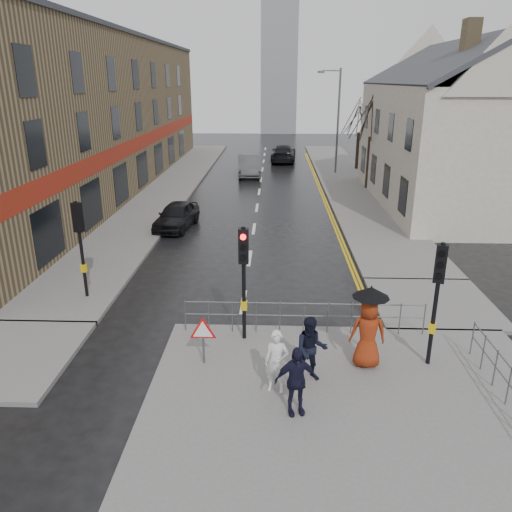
# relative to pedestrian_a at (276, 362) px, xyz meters

# --- Properties ---
(ground) EXTENTS (120.00, 120.00, 0.00)m
(ground) POSITION_rel_pedestrian_a_xyz_m (-1.13, 2.39, -0.94)
(ground) COLOR black
(ground) RESTS_ON ground
(near_pavement) EXTENTS (10.00, 9.00, 0.14)m
(near_pavement) POSITION_rel_pedestrian_a_xyz_m (1.87, -1.11, -0.87)
(near_pavement) COLOR #605E5B
(near_pavement) RESTS_ON ground
(left_pavement) EXTENTS (4.00, 44.00, 0.14)m
(left_pavement) POSITION_rel_pedestrian_a_xyz_m (-7.63, 25.39, -0.87)
(left_pavement) COLOR #605E5B
(left_pavement) RESTS_ON ground
(right_pavement) EXTENTS (4.00, 40.00, 0.14)m
(right_pavement) POSITION_rel_pedestrian_a_xyz_m (5.37, 27.39, -0.87)
(right_pavement) COLOR #605E5B
(right_pavement) RESTS_ON ground
(pavement_bridge_right) EXTENTS (4.00, 4.20, 0.14)m
(pavement_bridge_right) POSITION_rel_pedestrian_a_xyz_m (5.37, 5.39, -0.87)
(pavement_bridge_right) COLOR #605E5B
(pavement_bridge_right) RESTS_ON ground
(pavement_stub_left) EXTENTS (4.00, 4.20, 0.14)m
(pavement_stub_left) POSITION_rel_pedestrian_a_xyz_m (-7.63, 1.39, -0.87)
(pavement_stub_left) COLOR #605E5B
(pavement_stub_left) RESTS_ON ground
(building_left_terrace) EXTENTS (8.00, 42.00, 10.00)m
(building_left_terrace) POSITION_rel_pedestrian_a_xyz_m (-13.13, 24.39, 4.06)
(building_left_terrace) COLOR olive
(building_left_terrace) RESTS_ON ground
(building_right_cream) EXTENTS (9.00, 16.40, 10.10)m
(building_right_cream) POSITION_rel_pedestrian_a_xyz_m (10.87, 20.39, 3.84)
(building_right_cream) COLOR beige
(building_right_cream) RESTS_ON ground
(church_tower) EXTENTS (5.00, 5.00, 18.00)m
(church_tower) POSITION_rel_pedestrian_a_xyz_m (0.37, 64.39, 8.06)
(church_tower) COLOR gray
(church_tower) RESTS_ON ground
(traffic_signal_near_left) EXTENTS (0.28, 0.27, 3.40)m
(traffic_signal_near_left) POSITION_rel_pedestrian_a_xyz_m (-0.93, 2.58, 1.52)
(traffic_signal_near_left) COLOR black
(traffic_signal_near_left) RESTS_ON near_pavement
(traffic_signal_near_right) EXTENTS (0.34, 0.33, 3.40)m
(traffic_signal_near_right) POSITION_rel_pedestrian_a_xyz_m (4.07, 1.38, 1.52)
(traffic_signal_near_right) COLOR black
(traffic_signal_near_right) RESTS_ON near_pavement
(traffic_signal_far_left) EXTENTS (0.34, 0.33, 3.40)m
(traffic_signal_far_left) POSITION_rel_pedestrian_a_xyz_m (-6.63, 5.39, 1.52)
(traffic_signal_far_left) COLOR black
(traffic_signal_far_left) RESTS_ON left_pavement
(guard_railing_front) EXTENTS (7.14, 0.04, 1.00)m
(guard_railing_front) POSITION_rel_pedestrian_a_xyz_m (0.82, 2.99, -0.08)
(guard_railing_front) COLOR #595B5E
(guard_railing_front) RESTS_ON near_pavement
(guard_railing_side) EXTENTS (0.04, 4.54, 1.00)m
(guard_railing_side) POSITION_rel_pedestrian_a_xyz_m (5.37, -0.36, -0.10)
(guard_railing_side) COLOR #595B5E
(guard_railing_side) RESTS_ON near_pavement
(warning_sign) EXTENTS (0.80, 0.07, 1.35)m
(warning_sign) POSITION_rel_pedestrian_a_xyz_m (-1.93, 1.18, 0.10)
(warning_sign) COLOR #595B5E
(warning_sign) RESTS_ON near_pavement
(street_lamp) EXTENTS (1.83, 0.25, 8.00)m
(street_lamp) POSITION_rel_pedestrian_a_xyz_m (4.69, 30.39, 3.76)
(street_lamp) COLOR #595B5E
(street_lamp) RESTS_ON right_pavement
(tree_near) EXTENTS (2.40, 2.40, 6.58)m
(tree_near) POSITION_rel_pedestrian_a_xyz_m (6.37, 24.39, 4.19)
(tree_near) COLOR #31221B
(tree_near) RESTS_ON right_pavement
(tree_far) EXTENTS (2.40, 2.40, 5.64)m
(tree_far) POSITION_rel_pedestrian_a_xyz_m (6.87, 32.39, 3.48)
(tree_far) COLOR #31221B
(tree_far) RESTS_ON right_pavement
(pedestrian_a) EXTENTS (0.65, 0.49, 1.60)m
(pedestrian_a) POSITION_rel_pedestrian_a_xyz_m (0.00, 0.00, 0.00)
(pedestrian_a) COLOR silver
(pedestrian_a) RESTS_ON near_pavement
(pedestrian_b) EXTENTS (0.83, 0.65, 1.71)m
(pedestrian_b) POSITION_rel_pedestrian_a_xyz_m (0.86, 0.52, 0.05)
(pedestrian_b) COLOR black
(pedestrian_b) RESTS_ON near_pavement
(pedestrian_with_umbrella) EXTENTS (0.96, 0.96, 2.25)m
(pedestrian_with_umbrella) POSITION_rel_pedestrian_a_xyz_m (2.38, 1.24, 0.38)
(pedestrian_with_umbrella) COLOR maroon
(pedestrian_with_umbrella) RESTS_ON near_pavement
(pedestrian_d) EXTENTS (1.04, 0.61, 1.67)m
(pedestrian_d) POSITION_rel_pedestrian_a_xyz_m (0.43, -0.84, 0.03)
(pedestrian_d) COLOR black
(pedestrian_d) RESTS_ON near_pavement
(car_parked) EXTENTS (2.13, 4.15, 1.35)m
(car_parked) POSITION_rel_pedestrian_a_xyz_m (-5.13, 14.39, -0.27)
(car_parked) COLOR black
(car_parked) RESTS_ON ground
(car_mid) EXTENTS (2.07, 5.07, 1.63)m
(car_mid) POSITION_rel_pedestrian_a_xyz_m (-2.12, 29.40, -0.13)
(car_mid) COLOR #434748
(car_mid) RESTS_ON ground
(car_far) EXTENTS (2.50, 5.51, 1.57)m
(car_far) POSITION_rel_pedestrian_a_xyz_m (0.73, 36.66, -0.16)
(car_far) COLOR black
(car_far) RESTS_ON ground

